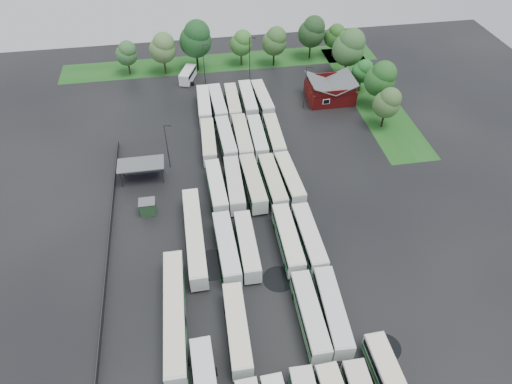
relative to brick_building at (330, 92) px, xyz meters
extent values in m
plane|color=black|center=(-24.00, -42.77, -1.87)|extent=(160.00, 160.00, 0.00)
cube|color=maroon|center=(0.00, 0.03, -0.17)|extent=(10.00, 8.00, 3.40)
cube|color=#4C4F51|center=(-2.50, 0.03, 2.43)|extent=(5.07, 8.60, 2.19)
cube|color=#4C4F51|center=(2.50, 0.03, 2.43)|extent=(5.07, 8.60, 2.19)
cube|color=maroon|center=(0.00, -3.97, 2.03)|extent=(9.00, 0.20, 1.20)
cube|color=silver|center=(-2.00, -4.02, 0.13)|extent=(1.60, 0.12, 1.20)
cylinder|color=#2D2D30|center=(-44.80, -22.77, -0.17)|extent=(0.16, 0.16, 3.40)
cylinder|color=#2D2D30|center=(-37.60, -22.77, -0.17)|extent=(0.16, 0.16, 3.40)
cylinder|color=#2D2D30|center=(-44.80, -19.57, -0.17)|extent=(0.16, 0.16, 3.40)
cylinder|color=#2D2D30|center=(-37.60, -19.57, -0.17)|extent=(0.16, 0.16, 3.40)
cube|color=#4C4F51|center=(-41.20, -21.17, 1.63)|extent=(8.20, 4.20, 0.15)
cube|color=navy|center=(-41.20, -19.27, -0.27)|extent=(7.60, 0.08, 2.60)
cube|color=#204423|center=(-40.20, -30.17, -0.62)|extent=(2.50, 2.00, 2.50)
cube|color=#4C4F51|center=(-40.20, -30.17, 0.69)|extent=(2.70, 2.20, 0.12)
cube|color=#184B15|center=(-22.00, 22.03, -1.86)|extent=(80.00, 10.00, 0.01)
cube|color=#184B15|center=(10.00, 0.03, -1.86)|extent=(10.00, 50.00, 0.01)
cube|color=#2D2D30|center=(-46.20, -34.77, -1.27)|extent=(0.10, 50.00, 1.20)
cube|color=silver|center=(-28.58, -55.42, 0.03)|extent=(2.82, 12.49, 2.85)
cube|color=black|center=(-28.58, -55.42, 0.60)|extent=(2.88, 11.99, 0.91)
cube|color=#0D761F|center=(-28.58, -55.42, -0.60)|extent=(2.87, 12.24, 0.63)
cube|color=beige|center=(-28.58, -55.42, 1.50)|extent=(2.71, 12.11, 0.12)
cylinder|color=black|center=(-28.58, -59.40, -1.40)|extent=(2.64, 1.00, 1.00)
cylinder|color=black|center=(-28.58, -51.44, -1.40)|extent=(2.64, 1.00, 1.00)
cube|color=silver|center=(-18.86, -55.01, 0.03)|extent=(2.70, 12.51, 2.86)
cube|color=black|center=(-18.86, -55.01, 0.61)|extent=(2.76, 12.02, 0.92)
cube|color=#187C25|center=(-18.86, -55.01, -0.60)|extent=(2.75, 12.26, 0.63)
cube|color=silver|center=(-18.86, -55.01, 1.52)|extent=(2.60, 12.14, 0.12)
cylinder|color=black|center=(-18.86, -59.00, -1.40)|extent=(2.65, 1.00, 1.00)
cylinder|color=black|center=(-18.86, -51.01, -1.40)|extent=(2.65, 1.00, 1.00)
cube|color=silver|center=(-15.76, -54.91, 0.05)|extent=(3.27, 12.73, 2.89)
cube|color=black|center=(-15.76, -54.91, 0.63)|extent=(3.31, 12.23, 0.92)
cube|color=#1E782B|center=(-15.76, -54.91, -0.58)|extent=(3.31, 12.48, 0.64)
cube|color=silver|center=(-15.76, -54.91, 1.55)|extent=(3.15, 12.35, 0.13)
cylinder|color=black|center=(-15.76, -58.94, -1.39)|extent=(2.68, 1.01, 1.01)
cylinder|color=black|center=(-15.76, -50.87, -1.39)|extent=(2.68, 1.01, 1.01)
cube|color=silver|center=(-28.31, -41.72, 0.08)|extent=(3.02, 12.87, 2.93)
cube|color=black|center=(-28.31, -41.72, 0.67)|extent=(3.06, 12.36, 0.94)
cube|color=#178129|center=(-28.31, -41.72, -0.56)|extent=(3.06, 12.61, 0.65)
cube|color=silver|center=(-28.31, -41.72, 1.60)|extent=(2.90, 12.48, 0.13)
cylinder|color=black|center=(-28.31, -45.82, -1.39)|extent=(2.72, 1.02, 1.02)
cylinder|color=black|center=(-28.31, -37.63, -1.39)|extent=(2.72, 1.02, 1.02)
cube|color=silver|center=(-25.20, -41.71, -0.01)|extent=(2.63, 12.25, 2.80)
cube|color=black|center=(-25.20, -41.71, 0.56)|extent=(2.69, 11.76, 0.90)
cube|color=#0F711E|center=(-25.20, -41.71, -0.62)|extent=(2.68, 12.00, 0.62)
cube|color=silver|center=(-25.20, -41.71, 1.45)|extent=(2.52, 11.88, 0.12)
cylinder|color=black|center=(-25.20, -45.62, -1.41)|extent=(2.60, 0.98, 0.98)
cylinder|color=black|center=(-25.20, -37.79, -1.41)|extent=(2.60, 0.98, 0.98)
cube|color=silver|center=(-18.83, -41.53, 0.07)|extent=(2.71, 12.73, 2.91)
cube|color=black|center=(-18.83, -41.53, 0.65)|extent=(2.77, 12.22, 0.93)
cube|color=#0D7A23|center=(-18.83, -41.53, -0.57)|extent=(2.76, 12.48, 0.64)
cube|color=silver|center=(-18.83, -41.53, 1.58)|extent=(2.60, 12.35, 0.13)
cylinder|color=black|center=(-18.83, -45.60, -1.39)|extent=(2.70, 1.02, 1.02)
cylinder|color=black|center=(-18.83, -37.46, -1.39)|extent=(2.70, 1.02, 1.02)
cube|color=silver|center=(-15.59, -41.82, 0.06)|extent=(2.74, 12.67, 2.90)
cube|color=black|center=(-15.59, -41.82, 0.64)|extent=(2.80, 12.17, 0.93)
cube|color=#167625|center=(-15.59, -41.82, -0.58)|extent=(2.80, 12.42, 0.64)
cube|color=silver|center=(-15.59, -41.82, 1.56)|extent=(2.64, 12.29, 0.13)
cylinder|color=black|center=(-15.59, -45.87, -1.39)|extent=(2.69, 1.01, 1.01)
cylinder|color=black|center=(-15.59, -37.78, -1.39)|extent=(2.69, 1.01, 1.01)
cube|color=silver|center=(-28.44, -27.77, 0.00)|extent=(2.96, 12.33, 2.81)
cube|color=black|center=(-28.44, -27.77, 0.56)|extent=(3.01, 11.84, 0.90)
cube|color=#197D26|center=(-28.44, -27.77, -0.62)|extent=(3.00, 12.09, 0.62)
cube|color=silver|center=(-28.44, -27.77, 1.45)|extent=(2.85, 11.96, 0.12)
cylinder|color=black|center=(-28.44, -31.69, -1.41)|extent=(2.60, 0.98, 0.98)
cylinder|color=black|center=(-28.44, -23.85, -1.41)|extent=(2.60, 0.98, 0.98)
cube|color=silver|center=(-25.30, -27.66, 0.04)|extent=(2.93, 12.61, 2.87)
cube|color=black|center=(-25.30, -27.66, 0.62)|extent=(2.98, 12.11, 0.92)
cube|color=#198128|center=(-25.30, -27.66, -0.59)|extent=(2.97, 12.36, 0.63)
cube|color=beige|center=(-25.30, -27.66, 1.53)|extent=(2.81, 12.23, 0.13)
cylinder|color=black|center=(-25.30, -31.67, -1.40)|extent=(2.67, 1.00, 1.00)
cylinder|color=black|center=(-25.30, -23.65, -1.40)|extent=(2.67, 1.00, 1.00)
cube|color=silver|center=(-22.02, -27.76, 0.09)|extent=(3.06, 12.95, 2.95)
cube|color=black|center=(-22.02, -27.76, 0.68)|extent=(3.11, 12.43, 0.94)
cube|color=#1D7F33|center=(-22.02, -27.76, -0.56)|extent=(3.11, 12.69, 0.65)
cube|color=beige|center=(-22.02, -27.76, 1.62)|extent=(2.95, 12.56, 0.13)
cylinder|color=black|center=(-22.02, -31.88, -1.38)|extent=(2.74, 1.03, 1.03)
cylinder|color=black|center=(-22.02, -23.64, -1.38)|extent=(2.74, 1.03, 1.03)
cube|color=silver|center=(-18.62, -28.10, 0.06)|extent=(3.03, 12.77, 2.91)
cube|color=black|center=(-18.62, -28.10, 0.65)|extent=(3.08, 12.26, 0.93)
cube|color=#1A7928|center=(-18.62, -28.10, -0.58)|extent=(3.08, 12.51, 0.64)
cube|color=beige|center=(-18.62, -28.10, 1.57)|extent=(2.92, 12.38, 0.13)
cylinder|color=black|center=(-18.62, -32.16, -1.39)|extent=(2.70, 1.02, 1.02)
cylinder|color=black|center=(-18.62, -24.04, -1.39)|extent=(2.70, 1.02, 1.02)
cube|color=silver|center=(-15.48, -27.63, 0.00)|extent=(3.19, 12.42, 2.82)
cube|color=black|center=(-15.48, -27.63, 0.57)|extent=(3.23, 11.93, 0.90)
cube|color=#247D35|center=(-15.48, -27.63, -0.62)|extent=(3.23, 12.17, 0.62)
cube|color=beige|center=(-15.48, -27.63, 1.47)|extent=(3.07, 12.04, 0.12)
cylinder|color=black|center=(-15.48, -31.57, -1.40)|extent=(2.61, 0.98, 0.98)
cylinder|color=black|center=(-15.48, -23.69, -1.40)|extent=(2.61, 0.98, 0.98)
cube|color=silver|center=(-28.57, -14.31, 0.01)|extent=(2.98, 12.41, 2.83)
cube|color=black|center=(-28.57, -14.31, 0.58)|extent=(3.03, 11.92, 0.90)
cube|color=#10821F|center=(-28.57, -14.31, -0.61)|extent=(3.03, 12.17, 0.62)
cube|color=beige|center=(-28.57, -14.31, 1.47)|extent=(2.87, 12.04, 0.12)
cylinder|color=black|center=(-28.57, -18.25, -1.40)|extent=(2.62, 0.99, 0.99)
cylinder|color=black|center=(-28.57, -10.36, -1.40)|extent=(2.62, 0.99, 0.99)
cube|color=silver|center=(-25.11, -14.11, 0.02)|extent=(3.03, 12.51, 2.85)
cube|color=black|center=(-25.11, -14.11, 0.59)|extent=(3.07, 12.02, 0.91)
cube|color=#1D7D2B|center=(-25.11, -14.11, -0.60)|extent=(3.07, 12.27, 0.63)
cube|color=silver|center=(-25.11, -14.11, 1.50)|extent=(2.91, 12.14, 0.12)
cylinder|color=black|center=(-25.11, -18.09, -1.40)|extent=(2.64, 0.99, 0.99)
cylinder|color=black|center=(-25.11, -10.14, -1.40)|extent=(2.64, 0.99, 0.99)
cube|color=silver|center=(-21.98, -14.32, 0.10)|extent=(2.77, 12.95, 2.96)
cube|color=black|center=(-21.98, -14.32, 0.69)|extent=(2.83, 12.44, 0.95)
cube|color=#267A39|center=(-21.98, -14.32, -0.55)|extent=(2.82, 12.69, 0.65)
cube|color=beige|center=(-21.98, -14.32, 1.64)|extent=(2.66, 12.56, 0.13)
cylinder|color=black|center=(-21.98, -18.46, -1.38)|extent=(2.75, 1.03, 1.03)
cylinder|color=black|center=(-21.98, -10.18, -1.38)|extent=(2.75, 1.03, 1.03)
cube|color=silver|center=(-18.95, -14.48, -0.01)|extent=(2.73, 12.24, 2.80)
cube|color=black|center=(-18.95, -14.48, 0.55)|extent=(2.79, 11.75, 0.89)
cube|color=#0C761E|center=(-18.95, -14.48, -0.63)|extent=(2.78, 12.00, 0.62)
cube|color=silver|center=(-18.95, -14.48, 1.44)|extent=(2.62, 11.87, 0.12)
cylinder|color=black|center=(-18.95, -18.38, -1.41)|extent=(2.59, 0.98, 0.98)
cylinder|color=black|center=(-18.95, -10.57, -1.41)|extent=(2.59, 0.98, 0.98)
cube|color=silver|center=(-15.65, -14.63, 0.01)|extent=(2.82, 12.37, 2.82)
cube|color=black|center=(-15.65, -14.63, 0.57)|extent=(2.87, 11.88, 0.90)
cube|color=#0B721E|center=(-15.65, -14.63, -0.61)|extent=(2.87, 12.13, 0.62)
cube|color=beige|center=(-15.65, -14.63, 1.47)|extent=(2.71, 12.00, 0.12)
cylinder|color=black|center=(-15.65, -18.57, -1.40)|extent=(2.62, 0.99, 0.99)
cylinder|color=black|center=(-15.65, -10.69, -1.40)|extent=(2.62, 0.99, 0.99)
cube|color=silver|center=(-28.34, -0.97, 0.04)|extent=(2.99, 12.62, 2.88)
cube|color=black|center=(-28.34, -0.97, 0.62)|extent=(3.03, 12.12, 0.92)
cube|color=#228133|center=(-28.34, -0.97, -0.59)|extent=(3.03, 12.37, 0.63)
cube|color=silver|center=(-28.34, -0.97, 1.53)|extent=(2.87, 12.24, 0.13)
cylinder|color=black|center=(-28.34, -4.99, -1.40)|extent=(2.67, 1.00, 1.00)
cylinder|color=black|center=(-28.34, 3.04, -1.40)|extent=(2.67, 1.00, 1.00)
cube|color=silver|center=(-25.39, -0.88, 0.04)|extent=(3.06, 12.63, 2.87)
cube|color=black|center=(-25.39, -0.88, 0.62)|extent=(3.10, 12.13, 0.92)
cube|color=#207533|center=(-25.39, -0.88, -0.59)|extent=(3.10, 12.38, 0.63)
cube|color=silver|center=(-25.39, -0.88, 1.53)|extent=(2.94, 12.25, 0.13)
cylinder|color=black|center=(-25.39, -4.89, -1.40)|extent=(2.66, 1.00, 1.00)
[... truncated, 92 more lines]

